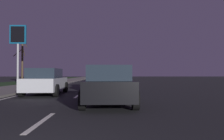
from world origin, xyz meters
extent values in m
plane|color=black|center=(27.00, 0.00, 0.00)|extent=(144.00, 144.00, 0.00)
cube|color=slate|center=(27.00, 5.70, 0.06)|extent=(108.00, 4.00, 0.12)
cube|color=#1E3819|center=(27.00, 10.70, 0.00)|extent=(108.00, 6.00, 0.01)
cube|color=silver|center=(3.44, 0.00, 0.00)|extent=(2.40, 0.14, 0.01)
cube|color=silver|center=(10.15, 0.00, 0.00)|extent=(2.40, 0.14, 0.01)
cube|color=silver|center=(16.07, 0.00, 0.00)|extent=(2.40, 0.14, 0.01)
cube|color=silver|center=(22.98, 0.00, 0.00)|extent=(2.40, 0.14, 0.01)
cube|color=silver|center=(28.52, 0.00, 0.00)|extent=(2.40, 0.14, 0.01)
cube|color=silver|center=(35.39, 0.00, 0.00)|extent=(2.40, 0.14, 0.01)
cube|color=silver|center=(41.46, 0.00, 0.00)|extent=(2.40, 0.14, 0.01)
cube|color=silver|center=(46.79, 0.00, 0.00)|extent=(2.40, 0.14, 0.01)
cube|color=silver|center=(51.90, 0.00, 0.00)|extent=(2.40, 0.14, 0.01)
cube|color=silver|center=(58.76, 0.00, 0.00)|extent=(2.40, 0.14, 0.01)
cube|color=silver|center=(65.74, 0.00, 0.00)|extent=(2.40, 0.14, 0.01)
cube|color=silver|center=(72.61, 0.00, 0.00)|extent=(2.40, 0.14, 0.01)
cube|color=silver|center=(78.76, 0.00, 0.00)|extent=(2.40, 0.14, 0.01)
cube|color=silver|center=(27.00, 3.40, 0.00)|extent=(108.00, 0.14, 0.01)
cube|color=#141E4C|center=(13.65, -1.75, 0.67)|extent=(5.43, 2.08, 0.60)
cube|color=#141E4C|center=(14.84, -1.73, 1.42)|extent=(2.19, 1.87, 0.90)
cube|color=#1E2833|center=(13.79, -1.75, 1.47)|extent=(0.06, 1.44, 0.50)
cube|color=#141E4C|center=(12.56, -0.83, 1.25)|extent=(3.02, 0.12, 0.56)
cube|color=#141E4C|center=(12.58, -2.71, 1.25)|extent=(3.02, 0.12, 0.56)
cube|color=#141E4C|center=(10.99, -1.79, 1.25)|extent=(0.11, 1.88, 0.56)
cube|color=silver|center=(10.99, -1.79, 0.45)|extent=(0.15, 2.00, 0.16)
cube|color=red|center=(10.99, -0.99, 1.45)|extent=(0.06, 0.14, 0.20)
cube|color=red|center=(11.01, -2.59, 1.45)|extent=(0.06, 0.14, 0.20)
ellipsoid|color=#193823|center=(12.57, -1.77, 1.29)|extent=(2.61, 1.56, 0.64)
sphere|color=silver|center=(13.06, -1.40, 1.15)|extent=(0.40, 0.40, 0.40)
sphere|color=beige|center=(11.97, -2.07, 1.13)|extent=(0.34, 0.34, 0.34)
cylinder|color=black|center=(15.42, -0.72, 0.42)|extent=(0.84, 0.28, 0.84)
cylinder|color=black|center=(15.45, -2.72, 0.42)|extent=(0.84, 0.28, 0.84)
cylinder|color=black|center=(11.85, -0.78, 0.42)|extent=(0.84, 0.28, 0.84)
cylinder|color=black|center=(11.88, -2.78, 0.42)|extent=(0.84, 0.28, 0.84)
cube|color=black|center=(6.70, -1.71, 0.63)|extent=(4.44, 1.91, 0.70)
cube|color=#1E2833|center=(6.45, -1.71, 1.26)|extent=(2.50, 1.65, 0.56)
cylinder|color=black|center=(8.18, -0.77, 0.34)|extent=(0.68, 0.22, 0.68)
cylinder|color=black|center=(8.22, -2.57, 0.34)|extent=(0.68, 0.22, 0.68)
cylinder|color=black|center=(5.19, -0.84, 0.34)|extent=(0.68, 0.22, 0.68)
cylinder|color=black|center=(5.23, -2.64, 0.34)|extent=(0.68, 0.22, 0.68)
cube|color=red|center=(4.55, -1.76, 0.68)|extent=(0.12, 1.51, 0.10)
cube|color=#B2B5BA|center=(10.94, 1.99, 0.63)|extent=(4.45, 1.93, 0.70)
cube|color=#1E2833|center=(10.69, 1.98, 1.26)|extent=(2.51, 1.66, 0.56)
cylinder|color=black|center=(12.41, 2.93, 0.34)|extent=(0.68, 0.22, 0.68)
cylinder|color=black|center=(12.47, 1.13, 0.34)|extent=(0.68, 0.22, 0.68)
cylinder|color=black|center=(9.42, 2.84, 0.34)|extent=(0.68, 0.22, 0.68)
cylinder|color=black|center=(9.47, 1.04, 0.34)|extent=(0.68, 0.22, 0.68)
cube|color=red|center=(8.79, 1.92, 0.68)|extent=(0.13, 1.51, 0.10)
cylinder|color=#99999E|center=(23.61, 8.89, 3.48)|extent=(0.24, 0.24, 6.95)
cube|color=navy|center=(23.61, 8.89, 5.85)|extent=(0.24, 1.90, 2.20)
cube|color=black|center=(23.48, 8.89, 5.85)|extent=(0.04, 1.60, 1.87)
cylinder|color=#423323|center=(30.17, 10.93, 2.93)|extent=(0.28, 0.28, 5.87)
cylinder|color=#423323|center=(29.85, 11.46, 4.32)|extent=(0.65, 1.18, 1.24)
cylinder|color=#423323|center=(30.68, 10.93, 4.62)|extent=(1.09, 0.11, 1.42)
cylinder|color=#423323|center=(30.54, 10.72, 5.61)|extent=(0.80, 0.54, 0.84)
camera|label=1|loc=(-2.21, -1.71, 1.23)|focal=35.15mm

